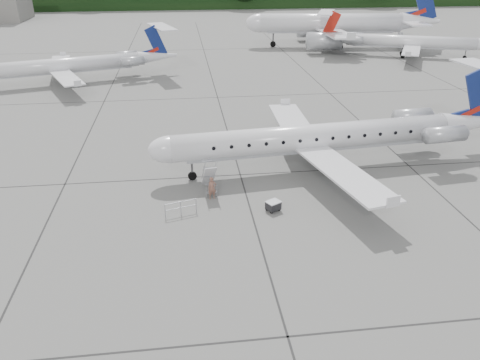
{
  "coord_description": "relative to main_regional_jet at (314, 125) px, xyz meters",
  "views": [
    {
      "loc": [
        -10.08,
        -26.77,
        16.28
      ],
      "look_at": [
        -6.52,
        1.63,
        2.3
      ],
      "focal_mm": 35.0,
      "sensor_mm": 36.0,
      "label": 1
    }
  ],
  "objects": [
    {
      "name": "bg_narrowbody",
      "position": [
        17.73,
        53.94,
        2.23
      ],
      "size": [
        36.08,
        27.75,
        12.08
      ],
      "primitive_type": null,
      "rotation": [
        0.0,
        0.0,
        -0.11
      ],
      "color": "silver",
      "rests_on": "ground"
    },
    {
      "name": "baggage_cart",
      "position": [
        -4.52,
        -6.64,
        -3.42
      ],
      "size": [
        1.14,
        1.07,
        0.78
      ],
      "primitive_type": null,
      "rotation": [
        0.0,
        0.0,
        0.51
      ],
      "color": "black",
      "rests_on": "ground"
    },
    {
      "name": "main_regional_jet",
      "position": [
        0.0,
        0.0,
        0.0
      ],
      "size": [
        31.72,
        24.26,
        7.62
      ],
      "primitive_type": null,
      "rotation": [
        0.0,
        0.0,
        0.1
      ],
      "color": "silver",
      "rests_on": "ground"
    },
    {
      "name": "bg_regional_left",
      "position": [
        -26.39,
        31.31,
        -0.33
      ],
      "size": [
        30.85,
        25.85,
        6.96
      ],
      "primitive_type": null,
      "rotation": [
        0.0,
        0.0,
        0.29
      ],
      "color": "silver",
      "rests_on": "ground"
    },
    {
      "name": "safety_railing",
      "position": [
        -10.91,
        -6.4,
        -3.31
      ],
      "size": [
        2.13,
        0.69,
        1.0
      ],
      "primitive_type": null,
      "rotation": [
        0.0,
        0.0,
        0.28
      ],
      "color": "#999BA1",
      "rests_on": "ground"
    },
    {
      "name": "passenger",
      "position": [
        -8.61,
        -4.31,
        -2.97
      ],
      "size": [
        0.68,
        0.51,
        1.69
      ],
      "primitive_type": "imported",
      "rotation": [
        0.0,
        0.0,
        0.18
      ],
      "color": "brown",
      "rests_on": "ground"
    },
    {
      "name": "ground",
      "position": [
        -0.27,
        -7.81,
        -3.81
      ],
      "size": [
        320.0,
        320.0,
        0.0
      ],
      "primitive_type": "plane",
      "color": "slate",
      "rests_on": "ground"
    },
    {
      "name": "airstair",
      "position": [
        -8.73,
        -3.08,
        -2.62
      ],
      "size": [
        1.06,
        2.25,
        2.39
      ],
      "primitive_type": null,
      "rotation": [
        0.0,
        0.0,
        0.1
      ],
      "color": "silver",
      "rests_on": "ground"
    },
    {
      "name": "bg_regional_right",
      "position": [
        28.59,
        43.02,
        -0.25
      ],
      "size": [
        32.3,
        27.91,
        7.11
      ],
      "primitive_type": null,
      "rotation": [
        0.0,
        0.0,
        2.78
      ],
      "color": "silver",
      "rests_on": "ground"
    }
  ]
}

